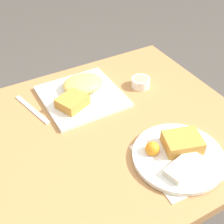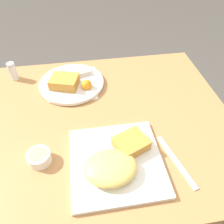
{
  "view_description": "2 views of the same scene",
  "coord_description": "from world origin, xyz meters",
  "px_view_note": "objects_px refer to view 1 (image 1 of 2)",
  "views": [
    {
      "loc": [
        0.35,
        0.66,
        1.48
      ],
      "look_at": [
        -0.03,
        -0.02,
        0.82
      ],
      "focal_mm": 50.0,
      "sensor_mm": 36.0,
      "label": 1
    },
    {
      "loc": [
        -0.07,
        -0.55,
        1.36
      ],
      "look_at": [
        0.02,
        -0.0,
        0.81
      ],
      "focal_mm": 35.0,
      "sensor_mm": 36.0,
      "label": 2
    }
  ],
  "objects_px": {
    "plate_oval_far": "(178,153)",
    "sauce_ramekin": "(141,82)",
    "plate_square_near": "(81,92)",
    "butter_knife": "(32,109)"
  },
  "relations": [
    {
      "from": "plate_square_near",
      "to": "sauce_ramekin",
      "type": "bearing_deg",
      "value": 167.35
    },
    {
      "from": "plate_square_near",
      "to": "plate_oval_far",
      "type": "distance_m",
      "value": 0.43
    },
    {
      "from": "plate_oval_far",
      "to": "sauce_ramekin",
      "type": "relative_size",
      "value": 3.84
    },
    {
      "from": "plate_square_near",
      "to": "butter_knife",
      "type": "bearing_deg",
      "value": -5.01
    },
    {
      "from": "plate_oval_far",
      "to": "sauce_ramekin",
      "type": "distance_m",
      "value": 0.38
    },
    {
      "from": "plate_oval_far",
      "to": "sauce_ramekin",
      "type": "bearing_deg",
      "value": -106.2
    },
    {
      "from": "plate_square_near",
      "to": "plate_oval_far",
      "type": "xyz_separation_m",
      "value": [
        -0.12,
        0.41,
        -0.0
      ]
    },
    {
      "from": "sauce_ramekin",
      "to": "butter_knife",
      "type": "relative_size",
      "value": 0.36
    },
    {
      "from": "plate_square_near",
      "to": "sauce_ramekin",
      "type": "distance_m",
      "value": 0.23
    },
    {
      "from": "plate_square_near",
      "to": "plate_oval_far",
      "type": "height_order",
      "value": "plate_square_near"
    }
  ]
}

